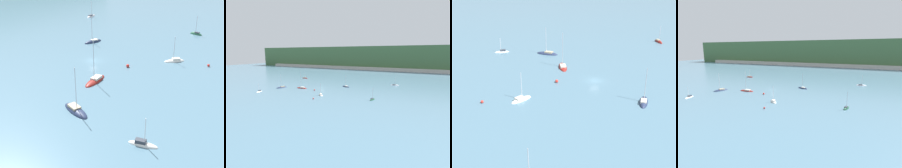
{
  "view_description": "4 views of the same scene",
  "coord_description": "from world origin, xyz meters",
  "views": [
    {
      "loc": [
        -69.82,
        -50.67,
        32.46
      ],
      "look_at": [
        -16.14,
        -16.8,
        2.93
      ],
      "focal_mm": 50.0,
      "sensor_mm": 36.0,
      "label": 1
    },
    {
      "loc": [
        69.29,
        -107.82,
        25.56
      ],
      "look_at": [
        7.45,
        11.62,
        1.45
      ],
      "focal_mm": 28.0,
      "sensor_mm": 36.0,
      "label": 2
    },
    {
      "loc": [
        84.31,
        -12.21,
        35.25
      ],
      "look_at": [
        6.74,
        -9.3,
        1.96
      ],
      "focal_mm": 50.0,
      "sensor_mm": 36.0,
      "label": 3
    },
    {
      "loc": [
        50.32,
        -86.39,
        23.39
      ],
      "look_at": [
        6.09,
        11.02,
        1.96
      ],
      "focal_mm": 28.0,
      "sensor_mm": 36.0,
      "label": 4
    }
  ],
  "objects": [
    {
      "name": "ground_plane",
      "position": [
        0.0,
        0.0,
        0.0
      ],
      "size": [
        600.0,
        600.0,
        0.0
      ],
      "primitive_type": "plane",
      "color": "slate"
    },
    {
      "name": "hillside_ridge",
      "position": [
        0.0,
        180.67,
        17.69
      ],
      "size": [
        471.09,
        62.13,
        35.39
      ],
      "color": "#42663D",
      "rests_on": "ground_plane"
    },
    {
      "name": "shore_town_strip",
      "position": [
        0.0,
        146.11,
        2.21
      ],
      "size": [
        400.43,
        6.0,
        4.42
      ],
      "color": "beige",
      "rests_on": "ground_plane"
    },
    {
      "name": "sailboat_0",
      "position": [
        46.61,
        34.18,
        0.07
      ],
      "size": [
        6.57,
        2.46,
        7.84
      ],
      "rotation": [
        0.0,
        0.0,
        0.09
      ],
      "color": "silver",
      "rests_on": "ground_plane"
    },
    {
      "name": "sailboat_1",
      "position": [
        -11.71,
        -9.0,
        0.11
      ],
      "size": [
        8.55,
        3.19,
        12.18
      ],
      "rotation": [
        0.0,
        0.0,
        3.22
      ],
      "color": "maroon",
      "rests_on": "ground_plane"
    },
    {
      "name": "sailboat_2",
      "position": [
        43.35,
        -16.61,
        0.08
      ],
      "size": [
        2.44,
        5.05,
        7.83
      ],
      "rotation": [
        0.0,
        0.0,
        1.35
      ],
      "color": "#2D6647",
      "rests_on": "ground_plane"
    },
    {
      "name": "sailboat_3",
      "position": [
        -40.93,
        32.12,
        0.08
      ],
      "size": [
        6.02,
        2.47,
        7.78
      ],
      "rotation": [
        0.0,
        0.0,
        0.16
      ],
      "color": "maroon",
      "rests_on": "ground_plane"
    },
    {
      "name": "sailboat_4",
      "position": [
        -26.16,
        -14.22,
        0.09
      ],
      "size": [
        5.31,
        8.44,
        10.79
      ],
      "rotation": [
        0.0,
        0.0,
        4.34
      ],
      "color": "#232D4C",
      "rests_on": "ground_plane"
    },
    {
      "name": "sailboat_5",
      "position": [
        12.22,
        -20.52,
        0.1
      ],
      "size": [
        5.69,
        5.84,
        8.13
      ],
      "rotation": [
        0.0,
        0.0,
        2.33
      ],
      "color": "white",
      "rests_on": "ground_plane"
    },
    {
      "name": "sailboat_6",
      "position": [
        -29.24,
        -31.36,
        0.12
      ],
      "size": [
        2.52,
        5.57,
        5.97
      ],
      "rotation": [
        0.0,
        0.0,
        4.91
      ],
      "color": "white",
      "rests_on": "ground_plane"
    },
    {
      "name": "sailboat_7",
      "position": [
        14.82,
        10.49,
        0.07
      ],
      "size": [
        7.17,
        4.13,
        10.03
      ],
      "rotation": [
        0.0,
        0.0,
        2.82
      ],
      "color": "#232D4C",
      "rests_on": "ground_plane"
    },
    {
      "name": "mooring_buoy_0",
      "position": [
        0.98,
        -11.2,
        0.45
      ],
      "size": [
        0.89,
        0.89,
        0.89
      ],
      "color": "red",
      "rests_on": "ground_plane"
    },
    {
      "name": "mooring_buoy_1",
      "position": [
        13.51,
        -30.15,
        0.37
      ],
      "size": [
        0.73,
        0.73,
        0.73
      ],
      "color": "red",
      "rests_on": "ground_plane"
    }
  ]
}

